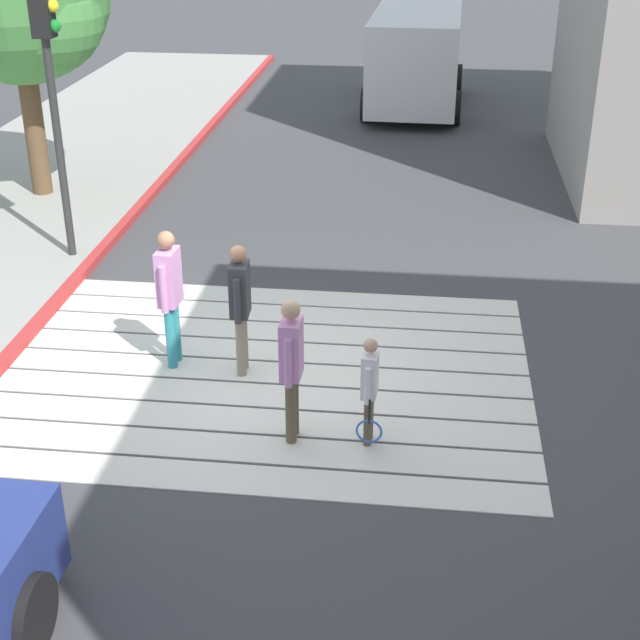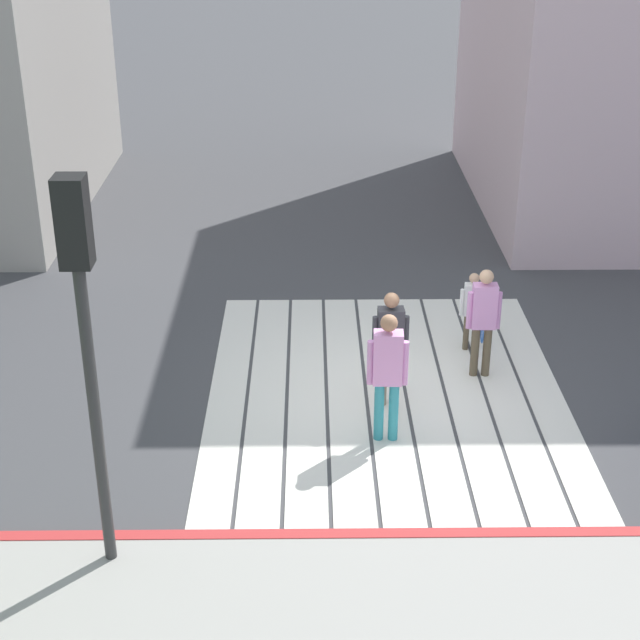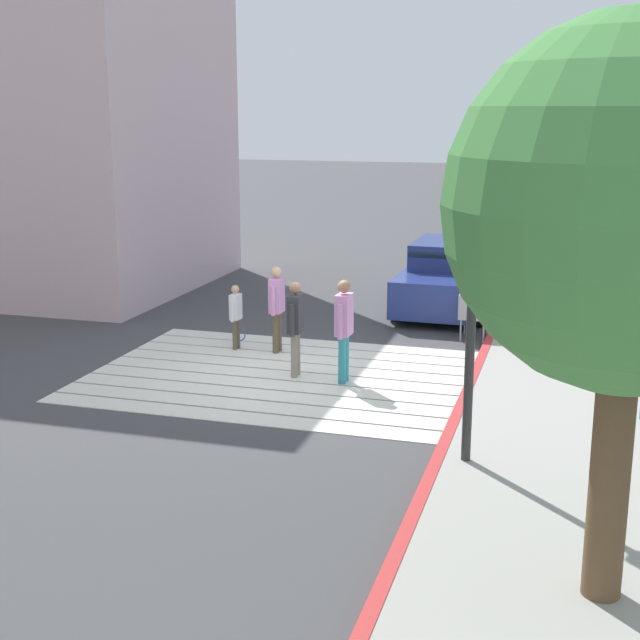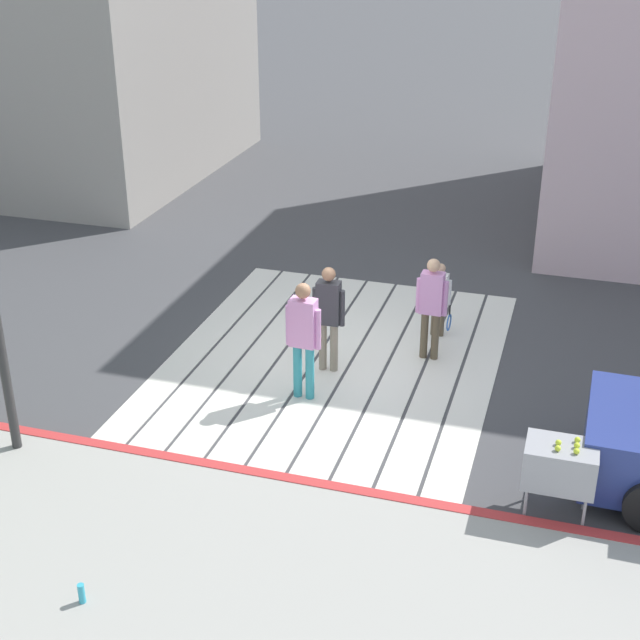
# 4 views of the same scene
# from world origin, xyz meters

# --- Properties ---
(ground_plane) EXTENTS (120.00, 120.00, 0.00)m
(ground_plane) POSITION_xyz_m (0.00, 0.00, 0.00)
(ground_plane) COLOR #424244
(crosswalk_stripes) EXTENTS (6.40, 4.90, 0.01)m
(crosswalk_stripes) POSITION_xyz_m (0.00, 0.00, 0.01)
(crosswalk_stripes) COLOR silver
(crosswalk_stripes) RESTS_ON ground
(curb_painted) EXTENTS (0.16, 40.00, 0.13)m
(curb_painted) POSITION_xyz_m (-3.25, 0.00, 0.07)
(curb_painted) COLOR #BC3333
(curb_painted) RESTS_ON ground
(van_down_street) EXTENTS (2.46, 5.25, 2.35)m
(van_down_street) POSITION_xyz_m (1.42, 14.01, 1.28)
(van_down_street) COLOR silver
(van_down_street) RESTS_ON ground
(traffic_light_corner) EXTENTS (0.39, 0.28, 4.24)m
(traffic_light_corner) POSITION_xyz_m (-3.58, 3.14, 3.04)
(traffic_light_corner) COLOR #2D2D2D
(traffic_light_corner) RESTS_ON ground
(pedestrian_adult_lead) EXTENTS (0.22, 0.48, 1.64)m
(pedestrian_adult_lead) POSITION_xyz_m (0.53, -1.38, 0.95)
(pedestrian_adult_lead) COLOR brown
(pedestrian_adult_lead) RESTS_ON ground
(pedestrian_adult_trailing) EXTENTS (0.23, 0.49, 1.66)m
(pedestrian_adult_trailing) POSITION_xyz_m (-0.28, -0.01, 0.97)
(pedestrian_adult_trailing) COLOR gray
(pedestrian_adult_trailing) RESTS_ON ground
(pedestrian_adult_side) EXTENTS (0.24, 0.51, 1.76)m
(pedestrian_adult_side) POSITION_xyz_m (-1.16, 0.09, 1.02)
(pedestrian_adult_side) COLOR teal
(pedestrian_adult_side) RESTS_ON ground
(pedestrian_child_with_racket) EXTENTS (0.28, 0.39, 1.25)m
(pedestrian_child_with_racket) POSITION_xyz_m (1.35, -1.37, 0.70)
(pedestrian_child_with_racket) COLOR brown
(pedestrian_child_with_racket) RESTS_ON ground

